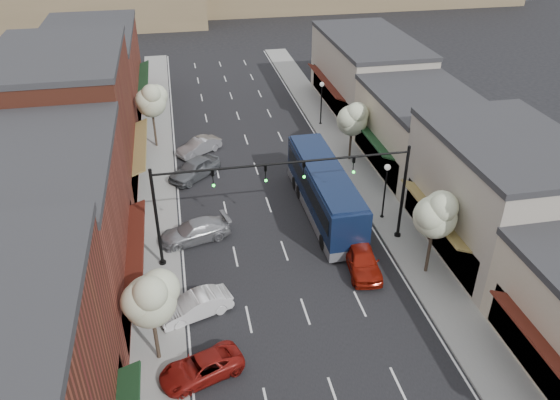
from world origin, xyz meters
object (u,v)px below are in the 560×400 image
tree_right_near (437,214)px  coach_bus (324,190)px  signal_mast_right (370,183)px  parked_car_b (195,306)px  tree_right_far (353,118)px  parked_car_c (195,231)px  tree_left_near (150,298)px  tree_left_far (151,100)px  red_hatchback (362,259)px  signal_mast_left (194,200)px  parked_car_e (199,146)px  lamp_post_near (386,183)px  parked_car_a (201,368)px  lamp_post_far (321,96)px  parked_car_d (195,169)px

tree_right_near → coach_bus: 9.61m
signal_mast_right → parked_car_b: (-11.82, -5.06, -3.93)m
tree_right_far → parked_car_c: 17.34m
parked_car_b → tree_left_near: bearing=-52.5°
tree_left_far → red_hatchback: 24.65m
coach_bus → red_hatchback: bearing=-85.3°
tree_right_far → tree_left_far: size_ratio=0.89×
signal_mast_left → tree_left_near: 8.48m
signal_mast_left → coach_bus: (9.41, 4.03, -2.66)m
coach_bus → tree_right_far: bearing=59.6°
tree_left_far → parked_car_c: bearing=-80.9°
parked_car_b → parked_car_e: bearing=157.4°
lamp_post_near → coach_bus: size_ratio=0.36×
parked_car_e → signal_mast_right: bearing=-0.7°
signal_mast_left → parked_car_c: size_ratio=1.67×
signal_mast_left → parked_car_b: 6.43m
signal_mast_left → tree_left_near: signal_mast_left is taller
coach_bus → parked_car_c: coach_bus is taller
tree_left_far → parked_car_a: size_ratio=1.45×
signal_mast_left → red_hatchback: size_ratio=1.74×
tree_right_near → coach_bus: (-4.56, 8.09, -2.49)m
parked_car_a → parked_car_b: (0.00, 4.50, 0.10)m
lamp_post_far → coach_bus: 16.50m
signal_mast_right → parked_car_b: size_ratio=1.96×
lamp_post_far → parked_car_c: bearing=-127.7°
coach_bus → tree_left_near: bearing=-135.4°
tree_right_far → parked_car_d: tree_right_far is taller
tree_left_far → tree_right_near: bearing=-53.0°
tree_right_far → signal_mast_left: bearing=-139.5°
signal_mast_left → parked_car_d: (0.42, 11.43, -3.81)m
signal_mast_right → red_hatchback: (-1.21, -2.86, -3.82)m
signal_mast_left → red_hatchback: (10.03, -2.86, -3.82)m
signal_mast_right → tree_left_far: (-13.87, 17.95, -0.02)m
red_hatchback → parked_car_c: 11.47m
parked_car_b → signal_mast_left: bearing=155.3°
signal_mast_left → coach_bus: 10.58m
red_hatchback → parked_car_e: size_ratio=1.13×
coach_bus → parked_car_e: 14.57m
tree_left_far → red_hatchback: tree_left_far is taller
lamp_post_far → parked_car_a: size_ratio=1.05×
coach_bus → parked_car_c: (-9.55, -1.61, -1.25)m
tree_right_far → parked_car_c: size_ratio=1.10×
parked_car_d → parked_car_b: bearing=-45.6°
tree_right_near → parked_car_c: (-14.11, 6.48, -3.74)m
red_hatchback → parked_car_a: (-10.61, -6.69, -0.22)m
tree_left_near → lamp_post_near: tree_left_near is taller
parked_car_a → tree_right_far: bearing=126.8°
signal_mast_left → tree_left_far: bearing=98.3°
red_hatchback → parked_car_c: (-10.18, 5.29, -0.09)m
tree_right_near → parked_car_a: 16.02m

